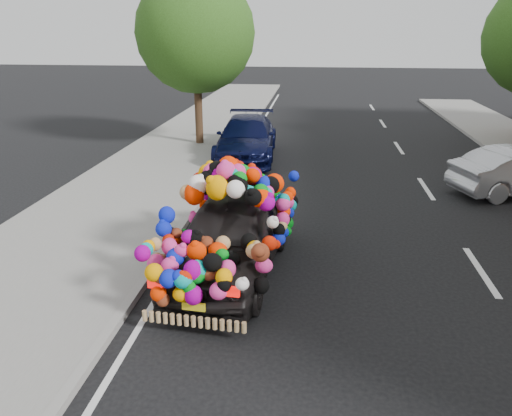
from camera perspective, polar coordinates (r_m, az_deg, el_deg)
The scene contains 7 objects.
ground at distance 9.58m, azimuth 3.25°, elevation -6.07°, with size 100.00×100.00×0.00m, color black.
sidewalk at distance 10.67m, azimuth -20.51°, elevation -4.22°, with size 4.00×60.00×0.12m, color gray.
kerb at distance 9.95m, azimuth -10.42°, elevation -4.95°, with size 0.15×60.00×0.13m, color gray.
lane_markings at distance 10.07m, azimuth 24.30°, elevation -6.58°, with size 6.00×50.00×0.01m, color silver, non-canonical shape.
tree_near_sidewalk at distance 18.60m, azimuth -6.92°, elevation 19.26°, with size 4.20×4.20×6.13m.
plush_art_car at distance 8.79m, azimuth -2.98°, elevation -1.14°, with size 2.38×4.46×2.05m.
navy_sedan at distance 17.01m, azimuth -1.08°, elevation 8.00°, with size 1.91×4.69×1.36m, color black.
Camera 1 is at (0.48, -8.60, 4.20)m, focal length 35.00 mm.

